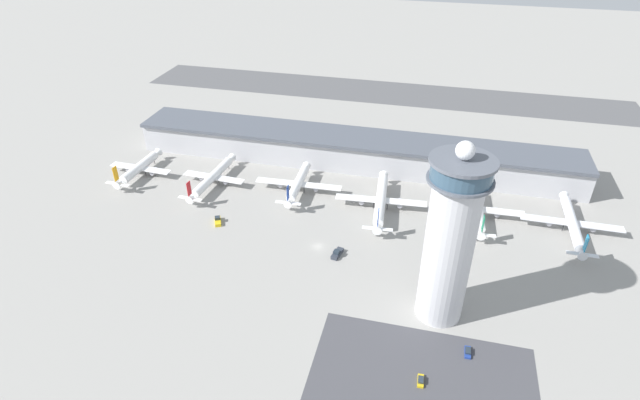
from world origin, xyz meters
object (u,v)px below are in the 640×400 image
airplane_gate_foxtrot (572,223)px  car_red_hatchback (468,352)px  airplane_gate_delta (381,200)px  airplane_gate_bravo (213,177)px  airplane_gate_charlie (298,184)px  airplane_gate_alpha (139,168)px  service_truck_catering (337,253)px  control_tower (450,239)px  car_grey_coupe (421,381)px  service_truck_fuel (218,221)px  airplane_gate_echo (478,209)px

airplane_gate_foxtrot → car_red_hatchback: 84.11m
airplane_gate_delta → car_red_hatchback: bearing=-63.0°
airplane_gate_bravo → airplane_gate_charlie: airplane_gate_charlie is taller
airplane_gate_alpha → service_truck_catering: airplane_gate_alpha is taller
control_tower → car_grey_coupe: size_ratio=14.10×
airplane_gate_delta → service_truck_catering: bearing=-107.6°
airplane_gate_alpha → service_truck_fuel: airplane_gate_alpha is taller
airplane_gate_echo → service_truck_catering: 65.27m
airplane_gate_echo → service_truck_fuel: (-104.85, -30.16, -3.22)m
control_tower → car_red_hatchback: bearing=-57.9°
service_truck_fuel → car_grey_coupe: bearing=-34.0°
control_tower → service_truck_catering: (-38.47, 21.04, -28.96)m
control_tower → airplane_gate_bravo: bearing=151.0°
airplane_gate_alpha → airplane_gate_bravo: bearing=0.1°
airplane_gate_alpha → airplane_gate_charlie: size_ratio=0.89×
control_tower → car_grey_coupe: control_tower is taller
airplane_gate_foxtrot → car_grey_coupe: 102.55m
airplane_gate_alpha → car_red_hatchback: (153.96, -74.04, -3.50)m
service_truck_catering → car_grey_coupe: 61.26m
control_tower → airplane_gate_alpha: bearing=157.9°
airplane_gate_alpha → airplane_gate_delta: size_ratio=0.77×
airplane_gate_charlie → car_grey_coupe: (62.21, -90.77, -4.04)m
airplane_gate_echo → car_red_hatchback: 75.98m
control_tower → service_truck_catering: size_ratio=8.64×
airplane_gate_delta → service_truck_catering: airplane_gate_delta is taller
car_grey_coupe → service_truck_catering: bearing=125.0°
car_red_hatchback → service_truck_fuel: bearing=155.7°
airplane_gate_delta → car_grey_coupe: bearing=-74.5°
airplane_gate_foxtrot → car_grey_coupe: airplane_gate_foxtrot is taller
airplane_gate_bravo → airplane_gate_delta: airplane_gate_delta is taller
airplane_gate_foxtrot → car_grey_coupe: size_ratio=10.01×
control_tower → airplane_gate_charlie: 93.46m
airplane_gate_charlie → car_red_hatchback: size_ratio=8.73×
airplane_gate_foxtrot → service_truck_catering: 96.03m
car_red_hatchback → airplane_gate_bravo: bearing=147.4°
service_truck_catering → service_truck_fuel: (-52.92, 9.25, -0.02)m
airplane_gate_foxtrot → airplane_gate_bravo: bearing=179.9°
control_tower → airplane_gate_charlie: control_tower is taller
airplane_gate_echo → control_tower: bearing=-102.6°
control_tower → airplane_gate_alpha: 157.93m
airplane_gate_delta → airplane_gate_charlie: bearing=172.8°
airplane_gate_delta → service_truck_fuel: (-64.28, -26.50, -3.70)m
car_grey_coupe → control_tower: bearing=83.4°
airplane_gate_alpha → service_truck_fuel: size_ratio=5.19×
car_red_hatchback → airplane_gate_alpha: bearing=154.3°
airplane_gate_charlie → airplane_gate_echo: airplane_gate_charlie is taller
service_truck_fuel → car_grey_coupe: size_ratio=1.56×
airplane_gate_charlie → control_tower: bearing=-43.2°
airplane_gate_bravo → service_truck_catering: (67.66, -37.71, -3.19)m
airplane_gate_bravo → car_red_hatchback: (115.77, -74.10, -3.58)m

